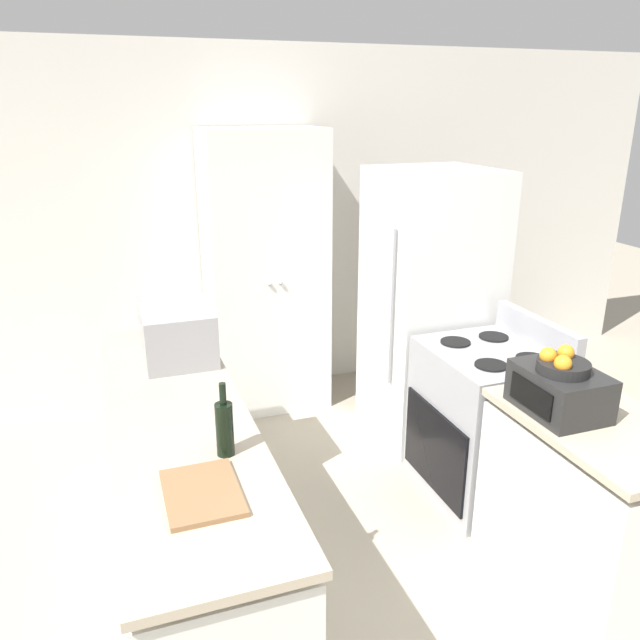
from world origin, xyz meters
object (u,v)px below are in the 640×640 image
Objects in this scene: pantry_cabinet at (265,274)px; fruit_bowl at (562,364)px; toaster_oven at (559,391)px; stove at (486,421)px; microwave at (177,331)px; wine_bottle at (225,427)px; refrigerator at (429,307)px.

pantry_cabinet reaches higher than fruit_bowl.
pantry_cabinet is at bearing 108.05° from toaster_oven.
microwave reaches higher than stove.
microwave is at bearing 140.91° from toaster_oven.
wine_bottle is at bearing -108.75° from pantry_cabinet.
toaster_oven is 0.14m from fruit_bowl.
pantry_cabinet is 3.78× the size of microwave.
stove is 1.00m from fruit_bowl.
refrigerator is at bearing 9.04° from microwave.
microwave is at bearing -126.19° from pantry_cabinet.
toaster_oven is (1.46, -0.14, -0.02)m from wine_bottle.
microwave is 1.94m from toaster_oven.
stove is at bearing -60.51° from pantry_cabinet.
microwave reaches higher than toaster_oven.
microwave is 1.93m from fruit_bowl.
refrigerator is 1.71m from microwave.
refrigerator is 3.35× the size of microwave.
stove is 1.82m from microwave.
stove is at bearing 78.41° from toaster_oven.
stove is 0.91m from refrigerator.
toaster_oven is at bearing -101.59° from stove.
microwave is (-1.68, -0.27, 0.13)m from refrigerator.
microwave is (-1.65, 0.52, 0.58)m from stove.
wine_bottle is 1.46m from fruit_bowl.
refrigerator reaches higher than wine_bottle.
stove is 1.95× the size of microwave.
fruit_bowl is at bearing -72.50° from pantry_cabinet.
refrigerator reaches higher than toaster_oven.
fruit_bowl reaches higher than toaster_oven.
wine_bottle and fruit_bowl have the same top height.
toaster_oven is (-0.14, -0.71, 0.54)m from stove.
wine_bottle is at bearing -140.53° from refrigerator.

